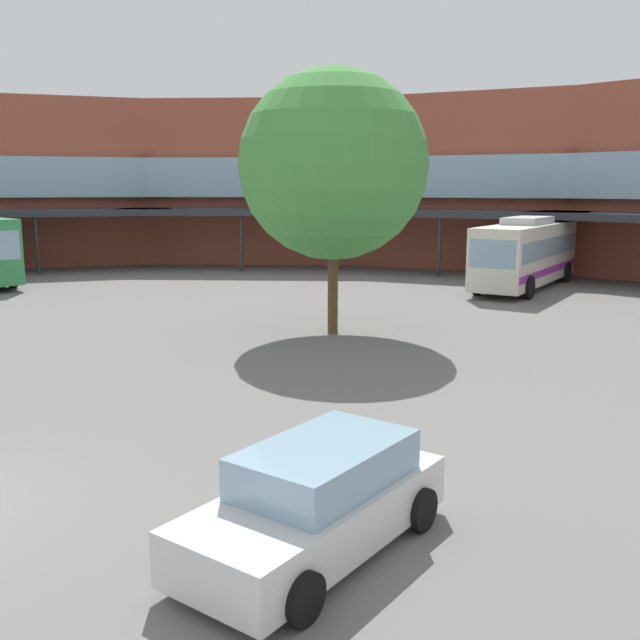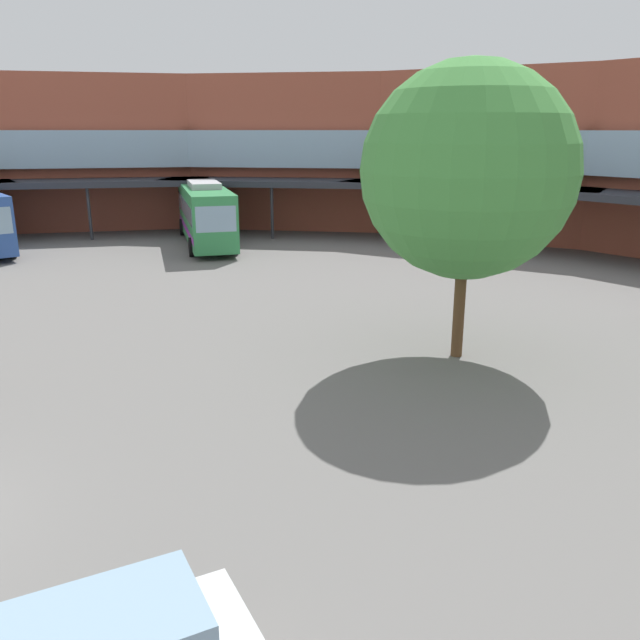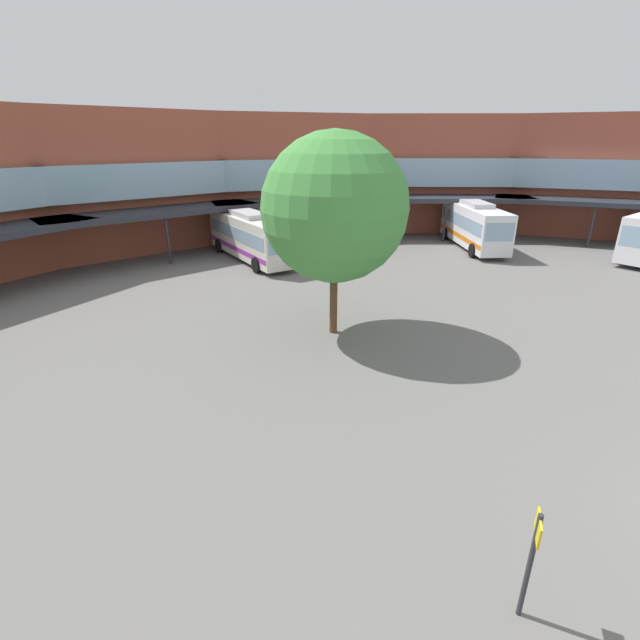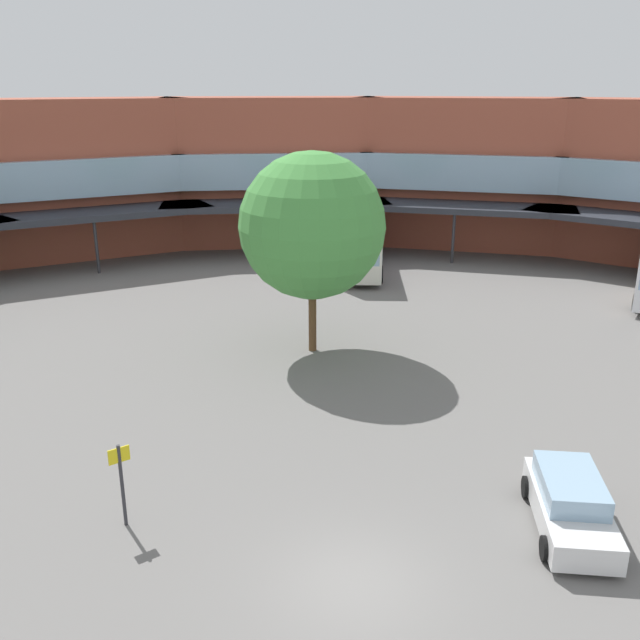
# 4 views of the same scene
# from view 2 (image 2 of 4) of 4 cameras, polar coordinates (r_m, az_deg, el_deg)

# --- Properties ---
(station_building) EXTENTS (87.01, 46.78, 10.73)m
(station_building) POSITION_cam_2_polar(r_m,az_deg,el_deg) (27.73, 22.94, 11.89)
(station_building) COLOR #9E4C38
(station_building) RESTS_ON ground
(bus_0) EXTENTS (11.86, 7.21, 3.92)m
(bus_0) POSITION_cam_2_polar(r_m,az_deg,el_deg) (41.70, -10.13, 9.34)
(bus_0) COLOR #338C4C
(bus_0) RESTS_ON ground
(plaza_tree) EXTENTS (6.46, 6.46, 9.06)m
(plaza_tree) POSITION_cam_2_polar(r_m,az_deg,el_deg) (20.16, 12.97, 12.70)
(plaza_tree) COLOR brown
(plaza_tree) RESTS_ON ground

